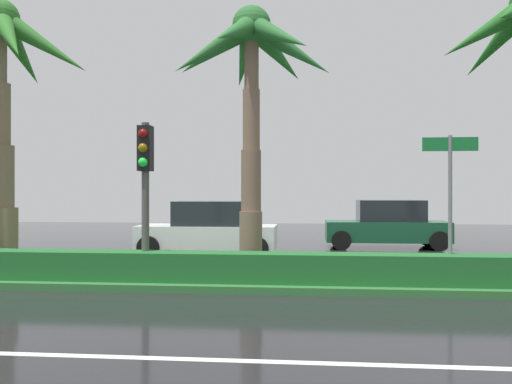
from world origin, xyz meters
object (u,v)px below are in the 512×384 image
Objects in this scene: palm_tree_centre_left at (251,65)px; car_in_traffic_second at (387,225)px; palm_tree_mid_left at (0,55)px; car_in_traffic_leading at (209,229)px; traffic_signal_median_left at (145,171)px; street_name_sign at (450,188)px.

car_in_traffic_second is (4.18, 7.17, -4.13)m from palm_tree_centre_left.
palm_tree_mid_left is 7.61m from car_in_traffic_leading.
car_in_traffic_second is (10.20, 7.38, -4.46)m from palm_tree_mid_left.
palm_tree_mid_left reaches higher than car_in_traffic_second.
palm_tree_centre_left is 3.52m from traffic_signal_median_left.
palm_tree_mid_left is at bearing 35.88° from car_in_traffic_second.
car_in_traffic_leading is at bearing 86.33° from traffic_signal_median_left.
palm_tree_centre_left is 5.21m from street_name_sign.
street_name_sign is 8.14m from car_in_traffic_leading.
car_in_traffic_second is at bearing 89.99° from street_name_sign.
car_in_traffic_second is at bearing -153.95° from car_in_traffic_leading.
car_in_traffic_second is (0.00, 8.33, -1.25)m from street_name_sign.
street_name_sign is 0.70× the size of car_in_traffic_leading.
car_in_traffic_leading is (-5.95, 5.42, -1.25)m from street_name_sign.
palm_tree_mid_left is 4.94m from traffic_signal_median_left.
palm_tree_centre_left reaches higher than street_name_sign.
street_name_sign is at bearing -5.31° from palm_tree_mid_left.
traffic_signal_median_left is 0.77× the size of car_in_traffic_leading.
palm_tree_centre_left is at bearing 112.52° from car_in_traffic_leading.
traffic_signal_median_left is at bearing 86.33° from car_in_traffic_leading.
car_in_traffic_leading is (4.25, 4.47, -4.46)m from palm_tree_mid_left.
palm_tree_centre_left reaches higher than car_in_traffic_leading.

